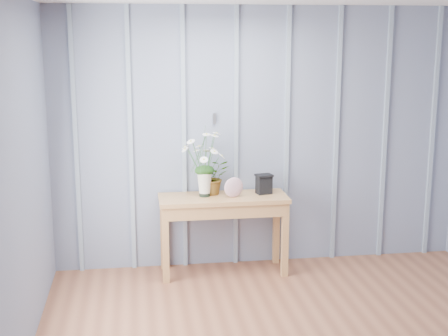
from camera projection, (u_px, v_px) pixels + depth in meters
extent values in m
cube|color=gray|center=(261.00, 138.00, 6.01)|extent=(4.00, 0.01, 2.50)
cube|color=#B2B2B7|center=(214.00, 119.00, 5.89)|extent=(0.03, 0.01, 0.10)
cube|color=#8497A9|center=(76.00, 143.00, 5.76)|extent=(0.04, 0.03, 2.50)
cube|color=#8497A9|center=(131.00, 141.00, 5.83)|extent=(0.04, 0.03, 2.50)
cube|color=#8497A9|center=(184.00, 140.00, 5.90)|extent=(0.04, 0.03, 2.50)
cube|color=#8497A9|center=(236.00, 139.00, 5.97)|extent=(0.04, 0.03, 2.50)
cube|color=#8497A9|center=(287.00, 138.00, 6.04)|extent=(0.04, 0.03, 2.50)
cube|color=#8497A9|center=(336.00, 136.00, 6.11)|extent=(0.04, 0.03, 2.50)
cube|color=#8497A9|center=(385.00, 135.00, 6.18)|extent=(0.04, 0.03, 2.50)
cube|color=#8497A9|center=(432.00, 134.00, 6.25)|extent=(0.04, 0.03, 2.50)
cube|color=#AD7A45|center=(223.00, 198.00, 5.82)|extent=(1.20, 0.45, 0.04)
cube|color=#AD7A45|center=(223.00, 207.00, 5.84)|extent=(1.13, 0.42, 0.12)
cube|color=#AD7A45|center=(166.00, 246.00, 5.65)|extent=(0.06, 0.06, 0.71)
cube|color=#AD7A45|center=(285.00, 240.00, 5.80)|extent=(0.06, 0.06, 0.71)
cube|color=#AD7A45|center=(164.00, 233.00, 6.00)|extent=(0.06, 0.06, 0.71)
cube|color=#AD7A45|center=(276.00, 228.00, 6.15)|extent=(0.06, 0.06, 0.71)
cylinder|color=black|center=(205.00, 193.00, 5.81)|extent=(0.10, 0.10, 0.06)
cone|color=silver|center=(205.00, 183.00, 5.79)|extent=(0.18, 0.18, 0.24)
ellipsoid|color=#153D12|center=(204.00, 170.00, 5.77)|extent=(0.18, 0.15, 0.10)
imported|color=#153D12|center=(213.00, 177.00, 5.87)|extent=(0.33, 0.29, 0.33)
ellipsoid|color=#974971|center=(234.00, 187.00, 5.76)|extent=(0.20, 0.10, 0.19)
cube|color=black|center=(264.00, 185.00, 5.89)|extent=(0.15, 0.13, 0.17)
cube|color=black|center=(264.00, 175.00, 5.87)|extent=(0.17, 0.15, 0.02)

